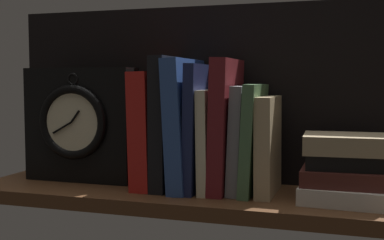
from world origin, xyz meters
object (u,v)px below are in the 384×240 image
book_tan_shortstories (268,145)px  book_green_romantic (254,139)px  book_stack_side (347,170)px  book_black_skeptic (170,122)px  book_blue_modern (186,124)px  book_cream_twain (212,140)px  framed_clock (81,124)px  book_maroon_dawkins (226,125)px  book_gray_chess (241,139)px  book_navy_bierce (201,127)px  book_red_requiem (153,129)px

book_tan_shortstories → book_green_romantic: bearing=180.0°
book_tan_shortstories → book_stack_side: bearing=-7.4°
book_black_skeptic → book_tan_shortstories: book_black_skeptic is taller
book_blue_modern → book_tan_shortstories: (15.36, 0.00, -3.35)cm
book_cream_twain → framed_clock: framed_clock is taller
book_cream_twain → book_green_romantic: (7.72, 0.00, 0.51)cm
book_black_skeptic → book_cream_twain: 8.77cm
book_maroon_dawkins → book_green_romantic: bearing=0.0°
book_maroon_dawkins → book_gray_chess: (2.76, -0.00, -2.44)cm
book_blue_modern → book_navy_bierce: 2.86cm
book_cream_twain → book_tan_shortstories: bearing=0.0°
book_blue_modern → book_stack_side: bearing=-3.5°
book_maroon_dawkins → book_tan_shortstories: bearing=0.0°
book_green_romantic → book_stack_side: (16.12, -1.75, -4.47)cm
book_stack_side → book_navy_bierce: bearing=176.2°
book_cream_twain → book_stack_side: 24.23cm
book_cream_twain → book_maroon_dawkins: size_ratio=0.77×
book_blue_modern → book_tan_shortstories: book_blue_modern is taller
book_navy_bierce → book_gray_chess: bearing=-0.0°
book_navy_bierce → framed_clock: (-25.28, 0.22, -0.11)cm
book_maroon_dawkins → book_tan_shortstories: 8.46cm
book_cream_twain → book_maroon_dawkins: (2.62, 0.00, 2.79)cm
book_gray_chess → book_green_romantic: bearing=0.0°
book_red_requiem → book_stack_side: 36.09cm
book_red_requiem → book_stack_side: book_red_requiem is taller
book_navy_bierce → book_maroon_dawkins: book_maroon_dawkins is taller
book_gray_chess → book_maroon_dawkins: bearing=180.0°
book_black_skeptic → book_green_romantic: book_black_skeptic is taller
book_gray_chess → book_stack_side: book_gray_chess is taller
book_navy_bierce → book_green_romantic: (9.87, 0.00, -1.80)cm
book_red_requiem → book_maroon_dawkins: book_maroon_dawkins is taller
book_black_skeptic → book_tan_shortstories: bearing=0.0°
book_stack_side → framed_clock: bearing=177.8°
book_tan_shortstories → framed_clock: bearing=179.7°
framed_clock → book_stack_side: (51.27, -1.96, -6.15)cm
book_blue_modern → book_gray_chess: size_ratio=1.26×
book_stack_side → book_cream_twain: bearing=175.8°
book_maroon_dawkins → book_tan_shortstories: size_ratio=1.39×
book_cream_twain → book_green_romantic: size_ratio=0.95×
book_navy_bierce → book_gray_chess: 7.79cm
book_black_skeptic → book_cream_twain: bearing=0.0°
book_blue_modern → book_maroon_dawkins: same height
book_red_requiem → book_black_skeptic: size_ratio=0.89×
book_green_romantic → framed_clock: 35.19cm
book_navy_bierce → book_tan_shortstories: (12.54, 0.00, -2.87)cm
book_black_skeptic → book_tan_shortstories: (18.62, 0.00, -3.60)cm
book_navy_bierce → book_gray_chess: book_navy_bierce is taller
book_gray_chess → book_green_romantic: 2.34cm
book_navy_bierce → book_cream_twain: book_navy_bierce is taller
book_green_romantic → book_maroon_dawkins: bearing=180.0°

